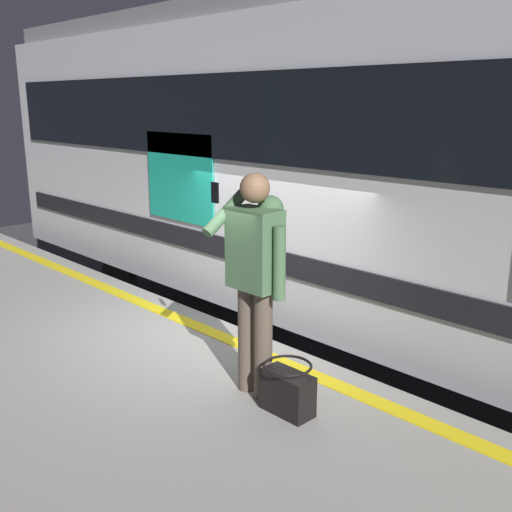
# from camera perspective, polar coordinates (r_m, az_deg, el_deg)

# --- Properties ---
(ground_plane) EXTENTS (23.50, 23.50, 0.00)m
(ground_plane) POSITION_cam_1_polar(r_m,az_deg,el_deg) (6.52, -1.57, -15.48)
(ground_plane) COLOR #3D3D3F
(platform) EXTENTS (14.54, 4.33, 1.06)m
(platform) POSITION_cam_1_polar(r_m,az_deg,el_deg) (5.25, -20.21, -17.85)
(platform) COLOR gray
(platform) RESTS_ON ground
(safety_line) EXTENTS (14.25, 0.16, 0.01)m
(safety_line) POSITION_cam_1_polar(r_m,az_deg,el_deg) (5.87, -3.82, -7.49)
(safety_line) COLOR yellow
(safety_line) RESTS_ON platform
(track_rail_near) EXTENTS (18.90, 0.08, 0.16)m
(track_rail_near) POSITION_cam_1_polar(r_m,az_deg,el_deg) (7.19, 5.14, -11.76)
(track_rail_near) COLOR slate
(track_rail_near) RESTS_ON ground
(track_rail_far) EXTENTS (18.90, 0.08, 0.16)m
(track_rail_far) POSITION_cam_1_polar(r_m,az_deg,el_deg) (8.24, 11.76, -8.46)
(track_rail_far) COLOR slate
(track_rail_far) RESTS_ON ground
(train_carriage) EXTENTS (13.35, 2.74, 4.22)m
(train_carriage) POSITION_cam_1_polar(r_m,az_deg,el_deg) (6.59, 15.08, 8.75)
(train_carriage) COLOR silver
(train_carriage) RESTS_ON ground
(passenger) EXTENTS (0.57, 0.55, 1.72)m
(passenger) POSITION_cam_1_polar(r_m,az_deg,el_deg) (4.41, -0.02, -1.10)
(passenger) COLOR brown
(passenger) RESTS_ON platform
(handbag) EXTENTS (0.40, 0.36, 0.38)m
(handbag) POSITION_cam_1_polar(r_m,az_deg,el_deg) (4.44, 3.02, -12.73)
(handbag) COLOR black
(handbag) RESTS_ON platform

